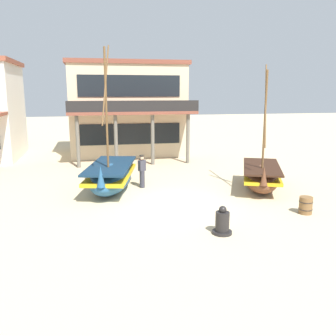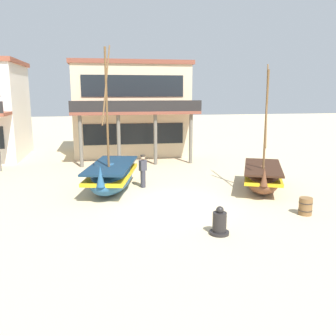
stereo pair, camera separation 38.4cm
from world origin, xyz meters
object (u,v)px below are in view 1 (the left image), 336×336
(fishing_boat_centre_large, at_px, (261,176))
(fishing_boat_near_left, at_px, (111,176))
(wooden_barrel, at_px, (306,205))
(harbor_building_main, at_px, (126,109))
(capstan_winch, at_px, (222,223))
(fisherman_by_hull, at_px, (142,172))

(fishing_boat_centre_large, bearing_deg, fishing_boat_near_left, 170.48)
(wooden_barrel, relative_size, harbor_building_main, 0.08)
(fishing_boat_centre_large, relative_size, capstan_winch, 6.11)
(fishing_boat_near_left, bearing_deg, harbor_building_main, 80.41)
(fisherman_by_hull, height_order, harbor_building_main, harbor_building_main)
(capstan_winch, bearing_deg, fisherman_by_hull, 105.23)
(fishing_boat_near_left, height_order, fisherman_by_hull, fishing_boat_near_left)
(fisherman_by_hull, distance_m, capstan_winch, 7.01)
(fishing_boat_near_left, distance_m, fisherman_by_hull, 1.62)
(fishing_boat_centre_large, xyz_separation_m, fisherman_by_hull, (-5.79, 1.54, 0.16))
(capstan_winch, xyz_separation_m, wooden_barrel, (4.02, 1.33, -0.05))
(capstan_winch, bearing_deg, wooden_barrel, 18.32)
(fisherman_by_hull, xyz_separation_m, harbor_building_main, (0.33, 11.04, 2.68))
(fishing_boat_near_left, relative_size, fisherman_by_hull, 4.13)
(fishing_boat_centre_large, height_order, capstan_winch, fishing_boat_centre_large)
(fisherman_by_hull, bearing_deg, fishing_boat_centre_large, -14.87)
(capstan_winch, distance_m, harbor_building_main, 18.13)
(fishing_boat_centre_large, distance_m, harbor_building_main, 14.01)
(wooden_barrel, bearing_deg, fishing_boat_centre_large, 90.93)
(harbor_building_main, bearing_deg, fishing_boat_near_left, -99.59)
(fisherman_by_hull, distance_m, wooden_barrel, 8.00)
(capstan_winch, bearing_deg, fishing_boat_centre_large, 52.82)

